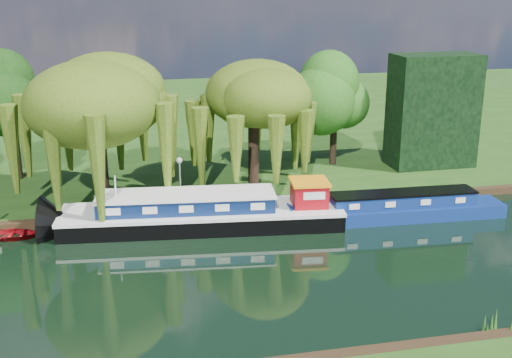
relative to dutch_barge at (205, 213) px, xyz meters
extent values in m
plane|color=black|center=(-1.44, -6.33, -0.83)|extent=(120.00, 120.00, 0.00)
cube|color=#1C3E11|center=(-1.44, 27.67, -0.60)|extent=(120.00, 52.00, 0.45)
cube|color=black|center=(-0.13, 0.01, -0.43)|extent=(15.97, 5.13, 1.05)
cube|color=silver|center=(-0.13, 0.01, 0.18)|extent=(16.06, 5.21, 0.19)
cube|color=#0D1F4A|center=(-1.00, 0.11, 0.70)|extent=(9.94, 3.53, 0.83)
cube|color=silver|center=(-1.00, 0.11, 1.16)|extent=(10.13, 3.72, 0.10)
cube|color=maroon|center=(5.93, -0.63, 0.94)|extent=(2.11, 2.11, 1.31)
cube|color=orange|center=(5.93, -0.63, 1.66)|extent=(2.35, 2.35, 0.14)
cylinder|color=silver|center=(-4.81, 0.51, 1.33)|extent=(0.09, 0.09, 2.09)
cube|color=navy|center=(11.47, -1.15, -0.49)|extent=(12.25, 2.51, 0.91)
cube|color=navy|center=(11.47, -1.15, 0.35)|extent=(8.58, 1.86, 0.76)
cube|color=black|center=(11.47, -1.15, 0.78)|extent=(8.69, 1.97, 0.10)
cube|color=silver|center=(8.24, -1.81, 0.39)|extent=(0.61, 0.07, 0.32)
cube|color=silver|center=(10.37, -1.89, 0.39)|extent=(0.61, 0.07, 0.32)
cube|color=silver|center=(12.50, -1.98, 0.39)|extent=(0.61, 0.07, 0.32)
cube|color=silver|center=(14.63, -2.06, 0.39)|extent=(0.61, 0.07, 0.32)
imported|color=maroon|center=(-10.37, 0.59, -0.83)|extent=(3.17, 2.49, 0.59)
imported|color=silver|center=(12.47, 0.67, -0.83)|extent=(2.12, 1.87, 1.04)
cylinder|color=black|center=(-5.56, 4.29, 2.14)|extent=(0.65, 0.65, 5.03)
ellipsoid|color=#374F11|center=(-5.56, 4.29, 5.77)|extent=(7.02, 7.02, 4.54)
cylinder|color=black|center=(3.93, 5.15, 1.82)|extent=(0.62, 0.62, 4.39)
ellipsoid|color=#374F11|center=(3.93, 5.15, 4.99)|extent=(5.99, 5.99, 3.87)
cylinder|color=black|center=(-11.31, 10.51, 2.74)|extent=(0.53, 0.53, 6.23)
ellipsoid|color=black|center=(-11.31, 10.51, 5.29)|extent=(4.98, 4.98, 4.98)
cylinder|color=black|center=(10.78, 9.39, 2.33)|extent=(0.48, 0.48, 5.41)
ellipsoid|color=#234F13|center=(10.78, 9.39, 4.54)|extent=(4.33, 4.33, 4.33)
cube|color=black|center=(17.56, 7.67, 3.62)|extent=(6.00, 3.00, 8.00)
cylinder|color=silver|center=(-0.94, 4.17, 0.72)|extent=(0.10, 0.10, 2.20)
sphere|color=white|center=(-0.94, 4.17, 2.00)|extent=(0.36, 0.36, 0.36)
cylinder|color=silver|center=(-5.44, 2.07, 0.12)|extent=(0.16, 0.16, 1.00)
cylinder|color=silver|center=(1.56, 2.07, 0.12)|extent=(0.16, 0.16, 1.00)
cylinder|color=silver|center=(7.56, 2.07, 0.12)|extent=(0.16, 0.16, 1.00)
cone|color=#1F5516|center=(9.56, -14.03, -0.28)|extent=(1.20, 1.20, 1.10)
camera|label=1|loc=(-4.36, -33.74, 12.60)|focal=45.00mm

